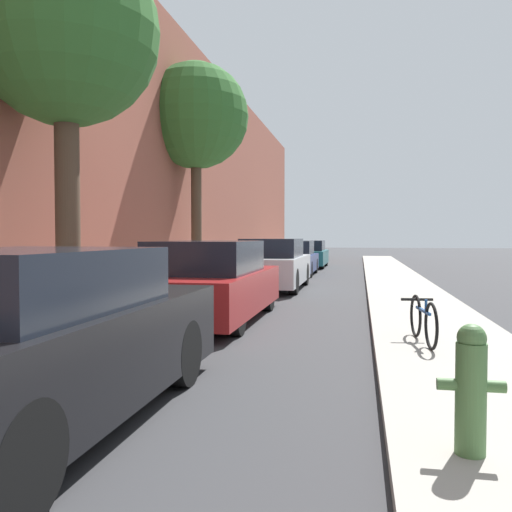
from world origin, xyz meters
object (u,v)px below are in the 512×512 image
(parked_car_black, at_px, (32,342))
(street_tree_near, at_px, (65,35))
(parked_car_silver, at_px, (273,265))
(parked_car_red, at_px, (209,283))
(street_tree_far, at_px, (196,117))
(bicycle, at_px, (423,320))
(parked_car_teal, at_px, (307,254))
(parked_car_navy, at_px, (292,259))
(fire_hydrant, at_px, (471,387))

(parked_car_black, xyz_separation_m, street_tree_near, (-1.92, 3.82, 3.98))
(parked_car_silver, bearing_deg, parked_car_red, -92.09)
(street_tree_far, bearing_deg, bicycle, -55.53)
(parked_car_silver, xyz_separation_m, street_tree_near, (-2.01, -7.80, 3.97))
(parked_car_black, relative_size, parked_car_red, 0.95)
(street_tree_near, distance_m, street_tree_far, 8.27)
(parked_car_silver, distance_m, parked_car_teal, 11.28)
(parked_car_navy, bearing_deg, parked_car_teal, 89.34)
(parked_car_black, bearing_deg, street_tree_far, 101.25)
(parked_car_black, distance_m, parked_car_teal, 22.90)
(street_tree_far, height_order, bicycle, street_tree_far)
(parked_car_teal, distance_m, fire_hydrant, 23.32)
(bicycle, bearing_deg, fire_hydrant, -98.44)
(street_tree_near, bearing_deg, parked_car_navy, 82.27)
(parked_car_red, relative_size, fire_hydrant, 5.34)
(parked_car_silver, relative_size, street_tree_far, 0.67)
(parked_car_teal, relative_size, bicycle, 2.98)
(street_tree_near, bearing_deg, parked_car_silver, 75.52)
(street_tree_near, bearing_deg, street_tree_far, 93.34)
(street_tree_near, height_order, bicycle, street_tree_near)
(street_tree_far, xyz_separation_m, bicycle, (5.83, -8.49, -4.79))
(parked_car_silver, distance_m, fire_hydrant, 12.23)
(parked_car_black, distance_m, parked_car_navy, 17.41)
(parked_car_black, distance_m, fire_hydrant, 3.32)
(parked_car_red, bearing_deg, parked_car_silver, 87.91)
(street_tree_far, bearing_deg, parked_car_navy, 66.50)
(street_tree_near, relative_size, fire_hydrant, 7.05)
(street_tree_near, bearing_deg, parked_car_red, 44.72)
(parked_car_red, xyz_separation_m, parked_car_teal, (0.11, 17.30, -0.05))
(parked_car_red, height_order, parked_car_teal, parked_car_red)
(parked_car_navy, xyz_separation_m, bicycle, (3.50, -13.84, -0.21))
(fire_hydrant, bearing_deg, parked_car_silver, 105.27)
(parked_car_teal, height_order, street_tree_far, street_tree_far)
(fire_hydrant, distance_m, bicycle, 3.75)
(street_tree_near, xyz_separation_m, street_tree_far, (-0.48, 8.24, 0.55))
(street_tree_far, xyz_separation_m, fire_hydrant, (5.71, -12.24, -4.66))
(parked_car_red, distance_m, parked_car_teal, 17.30)
(parked_car_teal, bearing_deg, fire_hydrant, -81.80)
(parked_car_silver, relative_size, bicycle, 3.08)
(parked_car_red, bearing_deg, street_tree_far, 109.39)
(parked_car_red, distance_m, fire_hydrant, 6.72)
(bicycle, bearing_deg, parked_car_silver, 105.81)
(parked_car_red, xyz_separation_m, bicycle, (3.55, -2.03, -0.26))
(parked_car_black, bearing_deg, parked_car_silver, 89.53)
(parked_car_red, distance_m, parked_car_navy, 11.81)
(parked_car_silver, relative_size, parked_car_navy, 1.14)
(parked_car_navy, xyz_separation_m, street_tree_far, (-2.33, -5.35, 4.58))
(parked_car_red, distance_m, street_tree_near, 4.72)
(parked_car_red, relative_size, street_tree_near, 0.76)
(parked_car_black, bearing_deg, bicycle, 46.15)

